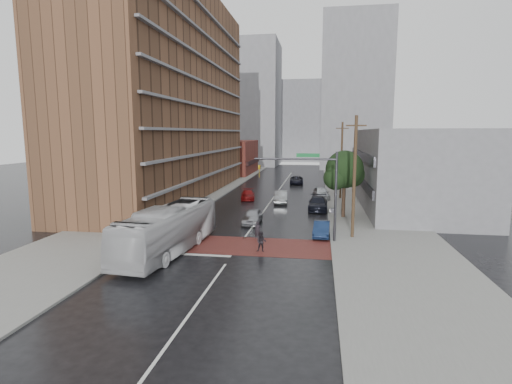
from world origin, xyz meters
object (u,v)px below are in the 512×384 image
Objects in this scene: transit_bus at (169,229)px; car_travel_c at (248,195)px; car_parked_mid at (318,203)px; pedestrian_a at (258,230)px; car_travel_a at (252,216)px; car_travel_b at (281,197)px; pedestrian_b at (261,242)px; car_parked_near at (322,229)px; car_parked_far at (321,193)px; suv_travel at (297,180)px.

transit_bus reaches higher than car_travel_c.
pedestrian_a is at bearing -108.79° from car_parked_mid.
car_travel_a is 11.76m from car_travel_b.
car_parked_near is (4.37, 5.26, -0.14)m from pedestrian_b.
car_travel_a is at bearing 98.73° from pedestrian_a.
car_parked_mid is (10.64, 17.96, -0.94)m from transit_bus.
car_travel_b is 5.96m from car_parked_mid.
car_parked_far is (5.17, 20.99, 0.08)m from pedestrian_a.
suv_travel is (2.48, 30.60, -0.04)m from car_travel_a.
pedestrian_a is 14.21m from car_parked_mid.
car_parked_near is at bearing 35.20° from transit_bus.
pedestrian_a is 0.96× the size of pedestrian_b.
transit_bus is 11.12m from car_travel_a.
car_parked_far is at bearing 70.84° from pedestrian_a.
car_travel_b is at bearing 140.99° from car_parked_mid.
transit_bus is at bearing -114.40° from car_travel_a.
pedestrian_a is 3.57m from pedestrian_b.
pedestrian_b is (0.81, -3.48, 0.03)m from pedestrian_a.
car_travel_a is at bearing -101.94° from car_travel_b.
car_travel_b is 16.19m from car_parked_near.
suv_travel is at bearing 92.94° from pedestrian_b.
pedestrian_b is 0.34× the size of car_travel_b.
car_travel_a reaches higher than suv_travel.
car_travel_b reaches higher than suv_travel.
car_parked_near is 0.72× the size of car_parked_mid.
car_travel_c is 17.75m from suv_travel.
transit_bus is 23.90m from car_travel_c.
car_parked_near is (9.46, -17.45, -0.01)m from car_travel_c.
transit_bus is 7.48m from pedestrian_a.
pedestrian_a is at bearing 106.42° from pedestrian_b.
car_parked_far is at bearing -77.51° from suv_travel.
car_travel_c is at bearing 151.87° from car_travel_b.
car_parked_far reaches higher than car_travel_c.
pedestrian_b is 0.36× the size of car_travel_a.
car_parked_far is (4.08, -15.16, 0.14)m from suv_travel.
suv_travel is at bearing 82.96° from pedestrian_a.
pedestrian_b is 0.41× the size of car_parked_near.
car_travel_a is 30.70m from suv_travel.
transit_bus is at bearing -109.53° from car_travel_b.
car_travel_a is 1.12× the size of car_parked_near.
pedestrian_b is 0.32× the size of car_parked_far.
car_parked_far is at bearing 66.21° from car_travel_a.
pedestrian_b is 17.31m from car_parked_mid.
car_parked_mid is (3.72, -22.78, 0.08)m from suv_travel.
car_travel_c is at bearing 106.00° from pedestrian_b.
car_travel_b is at bearing 81.26° from car_travel_a.
car_travel_a is at bearing 153.01° from car_parked_near.
car_travel_a is (-1.39, 5.55, -0.01)m from pedestrian_a.
suv_travel is at bearing 62.65° from car_travel_c.
car_travel_c is (-4.54, 2.04, -0.12)m from car_travel_b.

